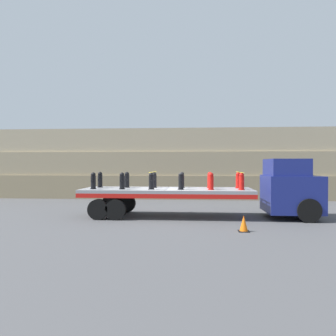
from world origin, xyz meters
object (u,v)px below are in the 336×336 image
Objects in this scene: fire_hydrant_red_near_5 at (242,182)px; traffic_cone at (244,224)px; fire_hydrant_red_near_4 at (211,181)px; fire_hydrant_black_far_3 at (182,180)px; fire_hydrant_black_near_2 at (151,181)px; fire_hydrant_black_far_2 at (154,180)px; fire_hydrant_black_near_1 at (122,181)px; fire_hydrant_black_far_1 at (127,180)px; fire_hydrant_black_near_0 at (93,181)px; fire_hydrant_black_far_0 at (100,180)px; fire_hydrant_red_far_4 at (210,180)px; fire_hydrant_red_far_5 at (238,180)px; fire_hydrant_black_near_3 at (181,181)px; flatbed_trailer at (154,194)px; truck_cab at (292,188)px.

fire_hydrant_red_near_5 is 1.31× the size of traffic_cone.
fire_hydrant_black_far_3 is at bearing 141.08° from fire_hydrant_red_near_4.
fire_hydrant_black_near_2 is 1.12m from fire_hydrant_black_far_2.
fire_hydrant_black_near_1 and fire_hydrant_black_far_1 have the same top height.
fire_hydrant_black_near_2 is at bearing 144.72° from traffic_cone.
fire_hydrant_black_near_0 is 4.32m from fire_hydrant_black_far_3.
fire_hydrant_black_far_0 is at bearing 180.00° from fire_hydrant_black_far_2.
fire_hydrant_black_near_2 is at bearing 0.00° from fire_hydrant_black_near_1.
fire_hydrant_black_near_2 is 1.00× the size of fire_hydrant_red_near_4.
fire_hydrant_red_near_5 is (1.39, -1.12, 0.00)m from fire_hydrant_red_far_4.
fire_hydrant_black_near_1 and fire_hydrant_black_near_2 have the same top height.
fire_hydrant_red_far_5 is (5.56, 0.00, 0.00)m from fire_hydrant_black_far_1.
fire_hydrant_red_near_5 is at bearing -38.92° from fire_hydrant_red_far_4.
fire_hydrant_black_near_3 is at bearing 0.00° from fire_hydrant_black_near_1.
fire_hydrant_black_far_0 is 1.39m from fire_hydrant_black_far_1.
fire_hydrant_black_near_1 is at bearing -141.08° from fire_hydrant_black_far_2.
fire_hydrant_black_far_3 reaches higher than traffic_cone.
fire_hydrant_red_far_4 is (2.71, 0.56, 0.66)m from flatbed_trailer.
truck_cab reaches higher than fire_hydrant_red_near_5.
truck_cab is at bearing -4.02° from fire_hydrant_black_far_1.
flatbed_trailer is 10.26× the size of fire_hydrant_red_far_4.
flatbed_trailer is 10.26× the size of fire_hydrant_black_near_1.
fire_hydrant_black_far_1 is at bearing 38.92° from fire_hydrant_black_near_0.
fire_hydrant_black_far_0 is at bearing 176.58° from truck_cab.
fire_hydrant_black_far_1 is (1.39, 0.00, 0.00)m from fire_hydrant_black_far_0.
fire_hydrant_red_far_5 is at bearing 0.00° from fire_hydrant_black_far_0.
fire_hydrant_black_near_3 is (1.39, -1.12, 0.00)m from fire_hydrant_black_far_2.
fire_hydrant_black_near_0 is 1.12m from fire_hydrant_black_far_0.
fire_hydrant_black_near_2 is (-0.06, -0.56, 0.66)m from flatbed_trailer.
fire_hydrant_black_near_3 is at bearing 180.00° from fire_hydrant_red_near_5.
fire_hydrant_black_far_1 is 2.78m from fire_hydrant_black_far_3.
fire_hydrant_black_near_3 is (4.17, 0.00, 0.00)m from fire_hydrant_black_near_0.
fire_hydrant_black_far_3 is at bearing 38.92° from fire_hydrant_black_near_2.
fire_hydrant_black_near_0 and fire_hydrant_black_far_3 have the same top height.
fire_hydrant_black_far_2 and fire_hydrant_red_near_5 have the same top height.
flatbed_trailer is 10.26× the size of fire_hydrant_black_far_2.
fire_hydrant_red_near_4 is 1.12m from fire_hydrant_red_far_4.
fire_hydrant_black_far_2 is 1.79m from fire_hydrant_black_near_3.
truck_cab is 0.34× the size of flatbed_trailer.
fire_hydrant_red_near_5 is 3.11m from traffic_cone.
truck_cab is at bearing -4.86° from fire_hydrant_black_far_2.
fire_hydrant_black_far_0 is 1.00× the size of fire_hydrant_black_near_1.
fire_hydrant_red_far_4 is at bearing 0.00° from fire_hydrant_black_far_0.
fire_hydrant_red_far_5 is (1.39, 0.00, 0.00)m from fire_hydrant_red_far_4.
truck_cab is at bearing 3.42° from fire_hydrant_black_near_0.
fire_hydrant_black_far_0 is 6.95m from fire_hydrant_red_far_5.
fire_hydrant_black_far_2 reaches higher than traffic_cone.
fire_hydrant_red_far_5 is (-2.43, 0.56, 0.34)m from truck_cab.
fire_hydrant_black_near_2 is (2.78, -1.12, 0.00)m from fire_hydrant_black_far_0.
fire_hydrant_black_near_2 is at bearing 0.00° from fire_hydrant_black_near_0.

